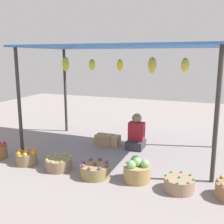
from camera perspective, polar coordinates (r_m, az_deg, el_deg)
ground_plane at (r=6.00m, az=1.86°, el=-7.93°), size 14.00×14.00×0.00m
market_stall_structure at (r=5.65m, az=2.08°, el=12.16°), size 4.07×2.13×2.22m
vendor_person at (r=6.05m, az=5.10°, el=-4.82°), size 0.36×0.44×0.78m
basket_oranges at (r=5.47m, az=-17.46°, el=-9.15°), size 0.39×0.39×0.28m
basket_limes at (r=5.09m, az=-11.09°, el=-10.61°), size 0.48×0.48×0.24m
basket_purple_onions at (r=4.73m, az=-3.57°, el=-12.10°), size 0.51×0.51×0.26m
basket_cabbages at (r=4.57m, az=5.25°, el=-12.20°), size 0.44×0.44×0.40m
basket_green_chilies at (r=4.39m, az=13.89°, el=-14.48°), size 0.46×0.46×0.24m
wooden_crate_near_vendor at (r=6.29m, az=-0.34°, el=-5.90°), size 0.43×0.27×0.22m
wooden_crate_stacked_rear at (r=6.30m, az=-1.65°, el=-5.79°), size 0.38×0.27×0.24m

